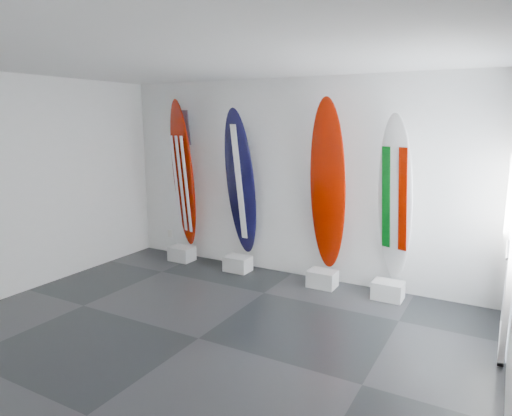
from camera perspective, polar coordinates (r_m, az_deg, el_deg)
The scene contains 13 objects.
floor at distance 5.31m, azimuth -7.21°, elevation -15.87°, with size 6.00×6.00×0.00m, color black.
ceiling at distance 4.78m, azimuth -8.12°, elevation 18.21°, with size 6.00×6.00×0.00m, color white.
wall_back at distance 6.96m, azimuth 4.79°, elevation 3.61°, with size 6.00×6.00×0.00m, color white.
wall_left at distance 7.02m, azimuth -27.67°, elevation 2.45°, with size 5.00×5.00×0.00m, color white.
display_block_usa at distance 7.99m, azimuth -9.26°, elevation -5.65°, with size 0.40×0.30×0.24m, color silver.
surfboard_usa at distance 7.79m, azimuth -9.11°, elevation 4.16°, with size 0.56×0.08×2.49m, color #830E00.
display_block_navy at distance 7.36m, azimuth -2.29°, elevation -6.96°, with size 0.40×0.30×0.24m, color silver.
surfboard_navy at distance 7.16m, azimuth -1.95°, elevation 3.08°, with size 0.53×0.08×2.36m, color black.
display_block_swiss at distance 6.76m, azimuth 8.30°, elevation -8.74°, with size 0.40×0.30×0.24m, color silver.
surfboard_swiss at distance 6.53m, azimuth 8.95°, elevation 2.76°, with size 0.56×0.08×2.47m, color #830E00.
display_block_italy at distance 6.51m, azimuth 16.18°, elevation -9.86°, with size 0.40×0.30×0.24m, color silver.
surfboard_italy at distance 6.28m, azimuth 16.99°, elevation 1.10°, with size 0.51×0.08×2.25m, color white.
wall_outlet at distance 8.46m, azimuth -10.71°, elevation -3.14°, with size 0.09×0.02×0.13m, color silver.
Camera 1 is at (2.85, -3.78, 2.40)m, focal length 31.98 mm.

